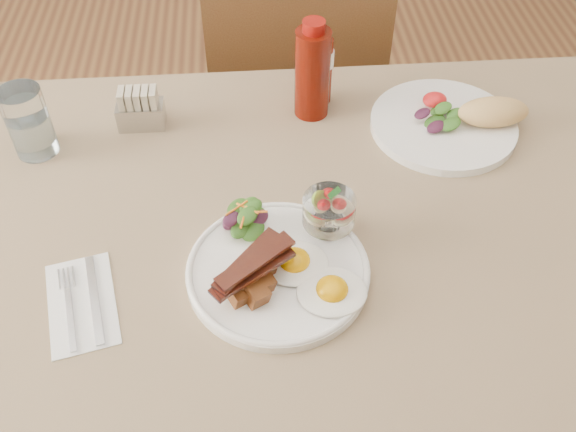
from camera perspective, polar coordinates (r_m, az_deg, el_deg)
name	(u,v)px	position (r m, az deg, el deg)	size (l,w,h in m)	color
table	(326,253)	(1.13, 3.39, -3.34)	(1.33, 0.88, 0.75)	brown
chair_far	(294,94)	(1.71, 0.54, 10.80)	(0.42, 0.42, 0.93)	brown
main_plate	(278,271)	(0.98, -0.90, -4.94)	(0.28, 0.28, 0.02)	white
fried_eggs	(313,276)	(0.96, 2.23, -5.34)	(0.17, 0.17, 0.03)	white
bacon_potato_pile	(251,276)	(0.93, -3.27, -5.32)	(0.13, 0.11, 0.06)	brown
side_salad	(246,219)	(1.01, -3.73, -0.27)	(0.08, 0.08, 0.04)	#204C14
fruit_cup	(329,211)	(0.99, 3.65, 0.47)	(0.08, 0.08, 0.08)	white
second_plate	(455,120)	(1.27, 14.64, 8.22)	(0.30, 0.28, 0.07)	white
ketchup_bottle	(312,72)	(1.22, 2.18, 12.69)	(0.08, 0.08, 0.20)	#520D04
hot_sauce_bottle	(322,67)	(1.27, 3.01, 13.12)	(0.05, 0.05, 0.16)	#520D04
sugar_caddy	(140,110)	(1.25, -12.99, 9.15)	(0.09, 0.05, 0.08)	#B1B2B6
water_glass	(30,125)	(1.24, -21.98, 7.47)	(0.08, 0.08, 0.13)	white
napkin_cutlery	(83,303)	(1.00, -17.79, -7.37)	(0.13, 0.19, 0.01)	white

